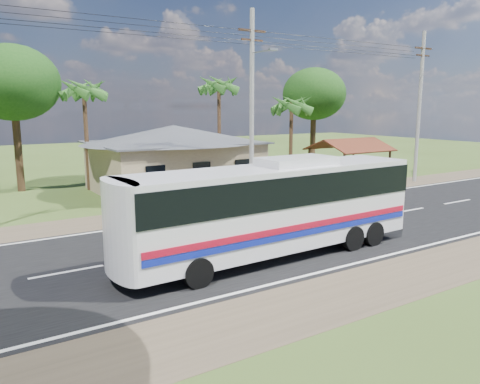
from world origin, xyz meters
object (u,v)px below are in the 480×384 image
(coach_bus, at_px, (276,201))
(person, at_px, (402,177))
(waiting_shed, at_px, (350,147))
(motorcycle, at_px, (321,187))

(coach_bus, xyz_separation_m, person, (15.90, 6.93, -1.25))
(waiting_shed, xyz_separation_m, person, (1.06, -3.95, -1.85))
(coach_bus, distance_m, motorcycle, 13.24)
(person, bearing_deg, waiting_shed, -75.69)
(coach_bus, height_order, person, coach_bus)
(waiting_shed, distance_m, person, 4.49)
(coach_bus, bearing_deg, motorcycle, 38.75)
(motorcycle, height_order, person, person)
(coach_bus, bearing_deg, person, 21.95)
(waiting_shed, relative_size, coach_bus, 0.43)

